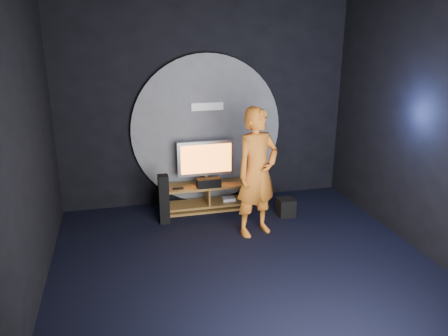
# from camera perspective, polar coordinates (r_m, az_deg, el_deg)

# --- Properties ---
(floor) EXTENTS (5.00, 5.00, 0.00)m
(floor) POSITION_cam_1_polar(r_m,az_deg,el_deg) (5.85, 2.95, -12.94)
(floor) COLOR black
(floor) RESTS_ON ground
(back_wall) EXTENTS (5.00, 0.04, 3.50)m
(back_wall) POSITION_cam_1_polar(r_m,az_deg,el_deg) (7.55, -2.37, 8.39)
(back_wall) COLOR black
(back_wall) RESTS_ON ground
(front_wall) EXTENTS (5.00, 0.04, 3.50)m
(front_wall) POSITION_cam_1_polar(r_m,az_deg,el_deg) (3.01, 17.48, -7.46)
(front_wall) COLOR black
(front_wall) RESTS_ON ground
(left_wall) EXTENTS (0.04, 5.00, 3.50)m
(left_wall) POSITION_cam_1_polar(r_m,az_deg,el_deg) (5.06, -24.97, 1.93)
(left_wall) COLOR black
(left_wall) RESTS_ON ground
(right_wall) EXTENTS (0.04, 5.00, 3.50)m
(right_wall) POSITION_cam_1_polar(r_m,az_deg,el_deg) (6.36, 25.41, 4.88)
(right_wall) COLOR black
(right_wall) RESTS_ON ground
(wall_disc_panel) EXTENTS (2.60, 0.11, 2.60)m
(wall_disc_panel) POSITION_cam_1_polar(r_m,az_deg,el_deg) (7.58, -2.24, 4.98)
(wall_disc_panel) COLOR #515156
(wall_disc_panel) RESTS_ON ground
(media_console) EXTENTS (1.47, 0.45, 0.45)m
(media_console) POSITION_cam_1_polar(r_m,az_deg,el_deg) (7.53, -2.15, -3.95)
(media_console) COLOR olive
(media_console) RESTS_ON ground
(tv) EXTENTS (0.97, 0.22, 0.74)m
(tv) POSITION_cam_1_polar(r_m,az_deg,el_deg) (7.37, -2.37, 1.00)
(tv) COLOR #A1A1A7
(tv) RESTS_ON media_console
(center_speaker) EXTENTS (0.40, 0.15, 0.15)m
(center_speaker) POSITION_cam_1_polar(r_m,az_deg,el_deg) (7.28, -2.00, -1.95)
(center_speaker) COLOR black
(center_speaker) RESTS_ON media_console
(remote) EXTENTS (0.18, 0.05, 0.02)m
(remote) POSITION_cam_1_polar(r_m,az_deg,el_deg) (7.24, -6.02, -2.69)
(remote) COLOR black
(remote) RESTS_ON media_console
(tower_speaker_left) EXTENTS (0.16, 0.18, 0.80)m
(tower_speaker_left) POSITION_cam_1_polar(r_m,az_deg,el_deg) (6.99, -7.85, -4.07)
(tower_speaker_left) COLOR black
(tower_speaker_left) RESTS_ON ground
(tower_speaker_right) EXTENTS (0.16, 0.18, 0.80)m
(tower_speaker_right) POSITION_cam_1_polar(r_m,az_deg,el_deg) (7.72, 4.44, -1.78)
(tower_speaker_right) COLOR black
(tower_speaker_right) RESTS_ON ground
(subwoofer) EXTENTS (0.27, 0.27, 0.30)m
(subwoofer) POSITION_cam_1_polar(r_m,az_deg,el_deg) (7.34, 8.07, -5.10)
(subwoofer) COLOR black
(subwoofer) RESTS_ON ground
(player) EXTENTS (0.82, 0.67, 1.94)m
(player) POSITION_cam_1_polar(r_m,az_deg,el_deg) (6.41, 4.34, -0.58)
(player) COLOR #C5641A
(player) RESTS_ON ground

